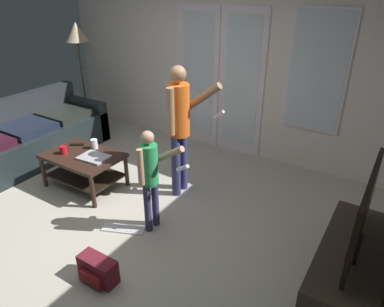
{
  "coord_description": "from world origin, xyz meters",
  "views": [
    {
      "loc": [
        2.36,
        -2.11,
        2.35
      ],
      "look_at": [
        0.76,
        0.43,
        0.85
      ],
      "focal_mm": 32.99,
      "sensor_mm": 36.0,
      "label": 1
    }
  ],
  "objects_px": {
    "backpack": "(98,270)",
    "tv_stand": "(349,270)",
    "coffee_table": "(84,163)",
    "person_child": "(150,173)",
    "laptop_closed": "(94,157)",
    "flat_screen_tv": "(363,214)",
    "loose_keyboard": "(123,229)",
    "tv_remote_black": "(77,144)",
    "person_adult": "(180,121)",
    "cup_near_edge": "(94,144)",
    "cup_by_laptop": "(63,150)",
    "leather_couch": "(26,140)",
    "floor_lamp": "(77,36)"
  },
  "relations": [
    {
      "from": "backpack",
      "to": "laptop_closed",
      "type": "height_order",
      "value": "laptop_closed"
    },
    {
      "from": "laptop_closed",
      "to": "cup_by_laptop",
      "type": "relative_size",
      "value": 3.6
    },
    {
      "from": "coffee_table",
      "to": "tv_stand",
      "type": "relative_size",
      "value": 0.71
    },
    {
      "from": "laptop_closed",
      "to": "flat_screen_tv",
      "type": "bearing_deg",
      "value": -4.12
    },
    {
      "from": "tv_stand",
      "to": "tv_remote_black",
      "type": "xyz_separation_m",
      "value": [
        -3.34,
        0.15,
        0.24
      ]
    },
    {
      "from": "cup_by_laptop",
      "to": "leather_couch",
      "type": "bearing_deg",
      "value": 170.23
    },
    {
      "from": "backpack",
      "to": "cup_by_laptop",
      "type": "distance_m",
      "value": 1.78
    },
    {
      "from": "loose_keyboard",
      "to": "laptop_closed",
      "type": "bearing_deg",
      "value": 152.31
    },
    {
      "from": "leather_couch",
      "to": "tv_stand",
      "type": "height_order",
      "value": "leather_couch"
    },
    {
      "from": "flat_screen_tv",
      "to": "cup_near_edge",
      "type": "bearing_deg",
      "value": 176.28
    },
    {
      "from": "flat_screen_tv",
      "to": "floor_lamp",
      "type": "bearing_deg",
      "value": 162.22
    },
    {
      "from": "backpack",
      "to": "tv_stand",
      "type": "bearing_deg",
      "value": 29.44
    },
    {
      "from": "person_adult",
      "to": "laptop_closed",
      "type": "height_order",
      "value": "person_adult"
    },
    {
      "from": "cup_by_laptop",
      "to": "flat_screen_tv",
      "type": "bearing_deg",
      "value": 1.77
    },
    {
      "from": "coffee_table",
      "to": "cup_by_laptop",
      "type": "relative_size",
      "value": 9.68
    },
    {
      "from": "person_child",
      "to": "backpack",
      "type": "relative_size",
      "value": 3.11
    },
    {
      "from": "leather_couch",
      "to": "person_child",
      "type": "height_order",
      "value": "person_child"
    },
    {
      "from": "person_child",
      "to": "cup_by_laptop",
      "type": "relative_size",
      "value": 11.44
    },
    {
      "from": "loose_keyboard",
      "to": "tv_remote_black",
      "type": "distance_m",
      "value": 1.42
    },
    {
      "from": "leather_couch",
      "to": "person_adult",
      "type": "height_order",
      "value": "person_adult"
    },
    {
      "from": "tv_remote_black",
      "to": "floor_lamp",
      "type": "bearing_deg",
      "value": 102.75
    },
    {
      "from": "leather_couch",
      "to": "coffee_table",
      "type": "height_order",
      "value": "leather_couch"
    },
    {
      "from": "person_adult",
      "to": "cup_near_edge",
      "type": "distance_m",
      "value": 1.19
    },
    {
      "from": "loose_keyboard",
      "to": "cup_near_edge",
      "type": "xyz_separation_m",
      "value": [
        -0.98,
        0.61,
        0.49
      ]
    },
    {
      "from": "tv_stand",
      "to": "backpack",
      "type": "bearing_deg",
      "value": -150.56
    },
    {
      "from": "tv_stand",
      "to": "cup_by_laptop",
      "type": "distance_m",
      "value": 3.3
    },
    {
      "from": "person_adult",
      "to": "cup_near_edge",
      "type": "relative_size",
      "value": 12.65
    },
    {
      "from": "loose_keyboard",
      "to": "tv_remote_black",
      "type": "xyz_separation_m",
      "value": [
        -1.23,
        0.56,
        0.44
      ]
    },
    {
      "from": "coffee_table",
      "to": "tv_stand",
      "type": "xyz_separation_m",
      "value": [
        3.08,
        -0.0,
        -0.11
      ]
    },
    {
      "from": "flat_screen_tv",
      "to": "leather_couch",
      "type": "bearing_deg",
      "value": 178.98
    },
    {
      "from": "flat_screen_tv",
      "to": "tv_remote_black",
      "type": "height_order",
      "value": "flat_screen_tv"
    },
    {
      "from": "tv_stand",
      "to": "laptop_closed",
      "type": "height_order",
      "value": "laptop_closed"
    },
    {
      "from": "flat_screen_tv",
      "to": "backpack",
      "type": "bearing_deg",
      "value": -150.45
    },
    {
      "from": "tv_stand",
      "to": "backpack",
      "type": "distance_m",
      "value": 2.1
    },
    {
      "from": "tv_stand",
      "to": "person_child",
      "type": "relative_size",
      "value": 1.19
    },
    {
      "from": "tv_stand",
      "to": "cup_near_edge",
      "type": "xyz_separation_m",
      "value": [
        -3.08,
        0.2,
        0.29
      ]
    },
    {
      "from": "floor_lamp",
      "to": "cup_by_laptop",
      "type": "xyz_separation_m",
      "value": [
        1.34,
        -1.59,
        -1.02
      ]
    },
    {
      "from": "tv_stand",
      "to": "floor_lamp",
      "type": "distance_m",
      "value": 5.04
    },
    {
      "from": "cup_by_laptop",
      "to": "floor_lamp",
      "type": "bearing_deg",
      "value": 130.26
    },
    {
      "from": "flat_screen_tv",
      "to": "person_adult",
      "type": "bearing_deg",
      "value": 165.22
    },
    {
      "from": "person_adult",
      "to": "cup_near_edge",
      "type": "xyz_separation_m",
      "value": [
        -1.07,
        -0.33,
        -0.42
      ]
    },
    {
      "from": "coffee_table",
      "to": "person_child",
      "type": "distance_m",
      "value": 1.28
    },
    {
      "from": "person_adult",
      "to": "backpack",
      "type": "xyz_separation_m",
      "value": [
        0.19,
        -1.56,
        -0.81
      ]
    },
    {
      "from": "flat_screen_tv",
      "to": "cup_by_laptop",
      "type": "bearing_deg",
      "value": -178.23
    },
    {
      "from": "floor_lamp",
      "to": "backpack",
      "type": "bearing_deg",
      "value": -41.85
    },
    {
      "from": "flat_screen_tv",
      "to": "person_adult",
      "type": "height_order",
      "value": "person_adult"
    },
    {
      "from": "tv_remote_black",
      "to": "coffee_table",
      "type": "bearing_deg",
      "value": -61.72
    },
    {
      "from": "backpack",
      "to": "flat_screen_tv",
      "type": "bearing_deg",
      "value": 29.55
    },
    {
      "from": "cup_near_edge",
      "to": "tv_remote_black",
      "type": "xyz_separation_m",
      "value": [
        -0.26,
        -0.05,
        -0.05
      ]
    },
    {
      "from": "leather_couch",
      "to": "cup_near_edge",
      "type": "bearing_deg",
      "value": 5.65
    }
  ]
}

